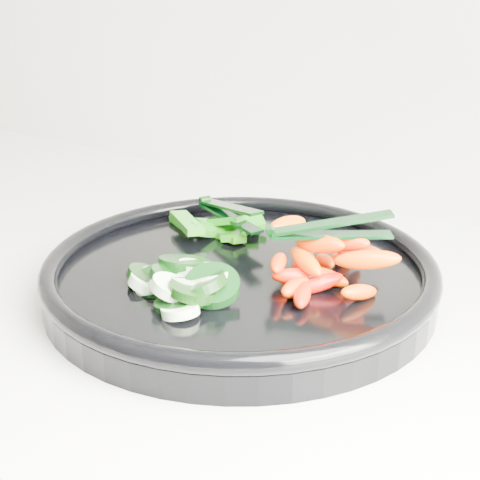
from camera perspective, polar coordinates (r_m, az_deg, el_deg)
The scene contains 6 objects.
veggie_tray at distance 0.64m, azimuth 0.00°, elevation -2.88°, with size 0.47×0.47×0.04m.
cucumber_pile at distance 0.60m, azimuth -5.30°, elevation -3.49°, with size 0.13×0.11×0.04m.
carrot_pile at distance 0.61m, azimuth 7.06°, elevation -1.78°, with size 0.14×0.15×0.05m.
pepper_pile at distance 0.73m, azimuth -1.59°, elevation 1.11°, with size 0.11×0.11×0.04m.
tong_carrot at distance 0.61m, azimuth 7.46°, elevation 0.91°, with size 0.10×0.08×0.02m.
tong_pepper at distance 0.72m, azimuth -1.05°, elevation 2.48°, with size 0.11×0.06×0.02m.
Camera 1 is at (0.88, 1.21, 1.22)m, focal length 50.00 mm.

